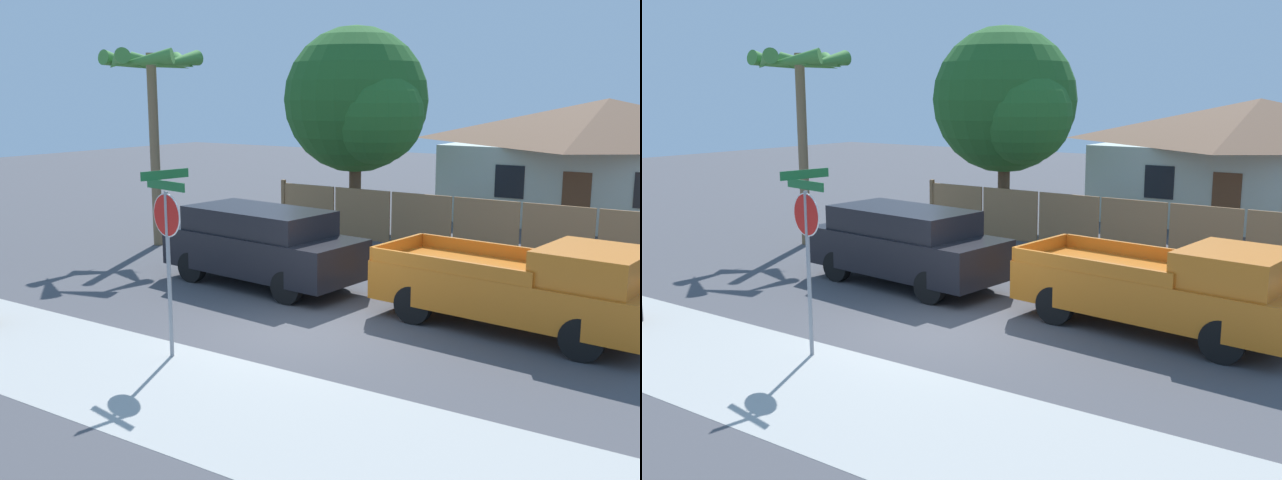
{
  "view_description": "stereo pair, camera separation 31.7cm",
  "coord_description": "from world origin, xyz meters",
  "views": [
    {
      "loc": [
        7.92,
        -11.37,
        4.48
      ],
      "look_at": [
        -0.16,
        0.78,
        1.6
      ],
      "focal_mm": 42.0,
      "sensor_mm": 36.0,
      "label": 1
    },
    {
      "loc": [
        8.18,
        -11.2,
        4.48
      ],
      "look_at": [
        -0.16,
        0.78,
        1.6
      ],
      "focal_mm": 42.0,
      "sensor_mm": 36.0,
      "label": 2
    }
  ],
  "objects": [
    {
      "name": "stop_sign",
      "position": [
        -1.04,
        -2.53,
        2.21
      ],
      "size": [
        1.02,
        0.92,
        3.23
      ],
      "rotation": [
        0.0,
        0.0,
        -0.17
      ],
      "color": "gray",
      "rests_on": "ground"
    },
    {
      "name": "house",
      "position": [
        1.63,
        16.4,
        2.22
      ],
      "size": [
        10.63,
        7.57,
        4.29
      ],
      "color": "#B2C1B7",
      "rests_on": "ground"
    },
    {
      "name": "orange_pickup",
      "position": [
        3.59,
        2.18,
        0.87
      ],
      "size": [
        5.57,
        2.55,
        1.77
      ],
      "rotation": [
        0.0,
        0.0,
        -0.1
      ],
      "color": "orange",
      "rests_on": "ground"
    },
    {
      "name": "sidewalk_strip",
      "position": [
        0.0,
        -3.6,
        0.0
      ],
      "size": [
        36.0,
        3.2,
        0.01
      ],
      "color": "#A3A39E",
      "rests_on": "ground"
    },
    {
      "name": "oak_tree",
      "position": [
        -4.59,
        9.78,
        4.14
      ],
      "size": [
        4.96,
        4.72,
        6.61
      ],
      "color": "brown",
      "rests_on": "ground"
    },
    {
      "name": "palm_tree",
      "position": [
        -8.29,
        4.25,
        4.89
      ],
      "size": [
        2.8,
        3.01,
        5.69
      ],
      "color": "brown",
      "rests_on": "ground"
    },
    {
      "name": "wooden_fence",
      "position": [
        1.37,
        8.36,
        0.78
      ],
      "size": [
        16.15,
        0.12,
        1.67
      ],
      "color": "#997047",
      "rests_on": "ground"
    },
    {
      "name": "red_suv",
      "position": [
        -2.76,
        2.2,
        0.99
      ],
      "size": [
        5.09,
        2.41,
        1.82
      ],
      "rotation": [
        0.0,
        0.0,
        -0.1
      ],
      "color": "black",
      "rests_on": "ground"
    },
    {
      "name": "ground_plane",
      "position": [
        0.0,
        0.0,
        0.0
      ],
      "size": [
        80.0,
        80.0,
        0.0
      ],
      "primitive_type": "plane",
      "color": "#47474C"
    }
  ]
}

